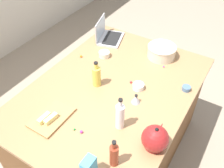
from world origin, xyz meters
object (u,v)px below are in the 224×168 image
Objects in this scene: bottle_soy at (114,155)px; butter_stick_left at (51,119)px; ramekin_small at (138,86)px; ramekin_medium at (104,54)px; cutting_board at (52,117)px; bottle_oil at (97,76)px; kitchen_timer at (136,99)px; kettle at (155,139)px; ramekin_wide at (186,88)px; butter_stick_right at (44,118)px; laptop at (108,35)px; bottle_vinegar at (120,116)px; mixing_bowl_large at (162,51)px.

bottle_soy is 0.56m from butter_stick_left.
ramekin_medium is at bearing 64.52° from ramekin_small.
butter_stick_left is (-0.03, -0.02, 0.03)m from cutting_board.
bottle_oil is 0.41m from ramekin_medium.
butter_stick_left is (-0.51, 0.05, -0.06)m from bottle_oil.
cutting_board is 4.16× the size of kitchen_timer.
kitchen_timer is at bearing -125.21° from ramekin_medium.
kettle is 1.07m from ramekin_medium.
ramekin_wide is at bearing -60.79° from ramekin_small.
ramekin_medium is (0.85, 0.09, 0.02)m from cutting_board.
butter_stick_right is (-0.05, 0.02, 0.03)m from cutting_board.
laptop is 1.16m from cutting_board.
bottle_vinegar is 0.43m from ramekin_small.
bottle_vinegar is 3.82× the size of ramekin_wide.
laptop is at bearing 10.21° from butter_stick_right.
bottle_vinegar is at bearing 155.89° from ramekin_wide.
butter_stick_left is at bearing 139.63° from ramekin_wide.
bottle_vinegar is at bearing -126.03° from bottle_oil.
butter_stick_right is at bearing 155.76° from cutting_board.
kettle is at bearing -32.67° from bottle_soy.
cutting_board is at bearing 137.75° from ramekin_wide.
butter_stick_right is (-1.18, 0.39, -0.03)m from mixing_bowl_large.
laptop is 1.55× the size of bottle_oil.
bottle_soy reaches higher than cutting_board.
laptop is at bearing 25.37° from bottle_oil.
laptop is 1.02m from ramekin_wide.
ramekin_medium reaches higher than cutting_board.
butter_stick_left reaches higher than ramekin_medium.
bottle_vinegar reaches higher than bottle_oil.
mixing_bowl_large is 1.00× the size of bottle_vinegar.
laptop is 1.32× the size of mixing_bowl_large.
bottle_vinegar reaches higher than cutting_board.
bottle_soy reaches higher than kettle.
cutting_board is at bearing 113.17° from bottle_vinegar.
kettle is at bearing -94.65° from bottle_vinegar.
bottle_oil reaches higher than butter_stick_left.
bottle_oil is at bearing 113.41° from ramekin_small.
laptop reaches higher than ramekin_small.
bottle_oil is 2.47× the size of ramekin_small.
ramekin_medium is (0.90, 0.07, -0.01)m from butter_stick_right.
bottle_soy is 0.59m from cutting_board.
bottle_soy is (-0.27, -0.12, -0.02)m from bottle_vinegar.
bottle_soy reaches higher than ramekin_medium.
bottle_soy is 0.60m from butter_stick_right.
bottle_oil is 0.49m from cutting_board.
ramekin_medium is at bearing 54.79° from kitchen_timer.
ramekin_medium is at bearing -153.22° from laptop.
bottle_oil reaches higher than ramekin_small.
bottle_oil reaches higher than ramekin_medium.
bottle_vinegar is 1.27× the size of kettle.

